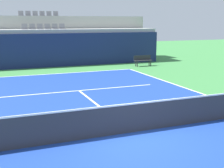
% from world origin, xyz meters
% --- Properties ---
extents(ground_plane, '(80.00, 80.00, 0.00)m').
position_xyz_m(ground_plane, '(0.00, 0.00, 0.00)').
color(ground_plane, '#387A3D').
extents(court_surface, '(11.00, 24.00, 0.01)m').
position_xyz_m(court_surface, '(0.00, 0.00, 0.01)').
color(court_surface, navy).
rests_on(court_surface, ground_plane).
extents(baseline_far, '(11.00, 0.10, 0.00)m').
position_xyz_m(baseline_far, '(0.00, 11.95, 0.01)').
color(baseline_far, white).
rests_on(baseline_far, court_surface).
extents(service_line_far, '(8.26, 0.10, 0.00)m').
position_xyz_m(service_line_far, '(0.00, 6.40, 0.01)').
color(service_line_far, white).
rests_on(service_line_far, court_surface).
extents(centre_service_line, '(0.10, 6.40, 0.00)m').
position_xyz_m(centre_service_line, '(0.00, 3.20, 0.01)').
color(centre_service_line, white).
rests_on(centre_service_line, court_surface).
extents(back_wall, '(19.00, 0.30, 2.59)m').
position_xyz_m(back_wall, '(0.00, 15.28, 1.30)').
color(back_wall, navy).
rests_on(back_wall, ground_plane).
extents(stands_tier_lower, '(19.00, 2.40, 2.89)m').
position_xyz_m(stands_tier_lower, '(0.00, 16.63, 1.44)').
color(stands_tier_lower, '#9E9E99').
rests_on(stands_tier_lower, ground_plane).
extents(stands_tier_upper, '(19.00, 2.40, 3.96)m').
position_xyz_m(stands_tier_upper, '(0.00, 19.03, 1.98)').
color(stands_tier_upper, '#9E9E99').
rests_on(stands_tier_upper, ground_plane).
extents(seating_row_lower, '(3.43, 0.44, 0.44)m').
position_xyz_m(seating_row_lower, '(0.00, 16.73, 3.01)').
color(seating_row_lower, slate).
rests_on(seating_row_lower, stands_tier_lower).
extents(seating_row_upper, '(3.43, 0.44, 0.44)m').
position_xyz_m(seating_row_upper, '(0.00, 19.13, 4.08)').
color(seating_row_upper, slate).
rests_on(seating_row_upper, stands_tier_upper).
extents(tennis_net, '(11.08, 0.08, 1.07)m').
position_xyz_m(tennis_net, '(0.00, 0.00, 0.51)').
color(tennis_net, black).
rests_on(tennis_net, court_surface).
extents(player_bench, '(1.50, 0.40, 0.85)m').
position_xyz_m(player_bench, '(7.12, 13.09, 0.51)').
color(player_bench, '#232328').
rests_on(player_bench, ground_plane).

